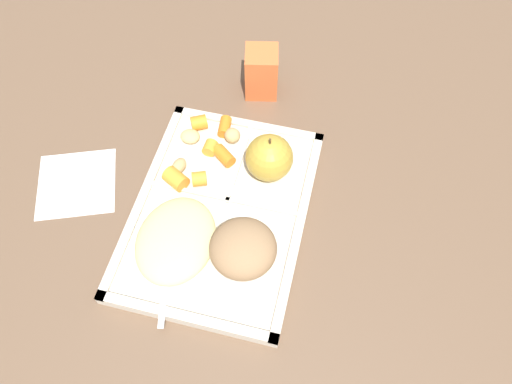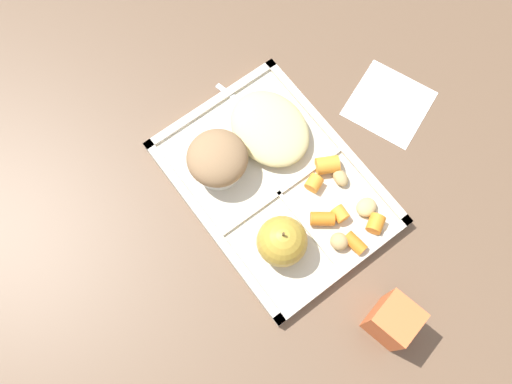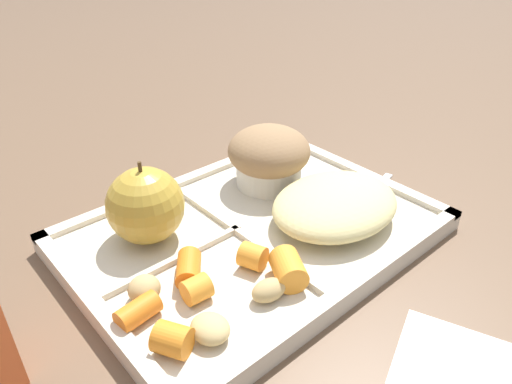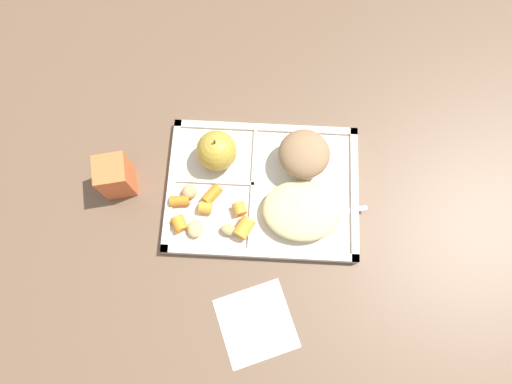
{
  "view_description": "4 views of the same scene",
  "coord_description": "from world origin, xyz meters",
  "px_view_note": "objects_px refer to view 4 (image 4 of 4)",
  "views": [
    {
      "loc": [
        0.34,
        0.14,
        0.68
      ],
      "look_at": [
        -0.03,
        0.05,
        0.03
      ],
      "focal_mm": 34.61,
      "sensor_mm": 36.0,
      "label": 1
    },
    {
      "loc": [
        -0.21,
        0.2,
        0.82
      ],
      "look_at": [
        -0.0,
        0.04,
        0.04
      ],
      "focal_mm": 38.32,
      "sensor_mm": 36.0,
      "label": 2
    },
    {
      "loc": [
        -0.26,
        -0.3,
        0.3
      ],
      "look_at": [
        0.01,
        0.01,
        0.05
      ],
      "focal_mm": 33.41,
      "sensor_mm": 36.0,
      "label": 3
    },
    {
      "loc": [
        0.0,
        -0.25,
        0.82
      ],
      "look_at": [
        -0.01,
        -0.01,
        0.02
      ],
      "focal_mm": 31.53,
      "sensor_mm": 36.0,
      "label": 4
    }
  ],
  "objects_px": {
    "green_apple": "(214,151)",
    "bran_muffin": "(301,155)",
    "milk_carton": "(113,174)",
    "lunch_tray": "(260,189)",
    "plastic_fork": "(322,215)"
  },
  "relations": [
    {
      "from": "bran_muffin",
      "to": "milk_carton",
      "type": "relative_size",
      "value": 1.06
    },
    {
      "from": "lunch_tray",
      "to": "milk_carton",
      "type": "bearing_deg",
      "value": 179.16
    },
    {
      "from": "lunch_tray",
      "to": "milk_carton",
      "type": "xyz_separation_m",
      "value": [
        -0.27,
        0.0,
        0.04
      ]
    },
    {
      "from": "bran_muffin",
      "to": "milk_carton",
      "type": "xyz_separation_m",
      "value": [
        -0.34,
        -0.05,
        -0.01
      ]
    },
    {
      "from": "plastic_fork",
      "to": "milk_carton",
      "type": "distance_m",
      "value": 0.39
    },
    {
      "from": "green_apple",
      "to": "bran_muffin",
      "type": "relative_size",
      "value": 0.9
    },
    {
      "from": "bran_muffin",
      "to": "plastic_fork",
      "type": "xyz_separation_m",
      "value": [
        0.04,
        -0.1,
        -0.03
      ]
    },
    {
      "from": "green_apple",
      "to": "bran_muffin",
      "type": "bearing_deg",
      "value": -0.0
    },
    {
      "from": "lunch_tray",
      "to": "bran_muffin",
      "type": "bearing_deg",
      "value": 37.65
    },
    {
      "from": "green_apple",
      "to": "bran_muffin",
      "type": "xyz_separation_m",
      "value": [
        0.16,
        -0.0,
        -0.0
      ]
    },
    {
      "from": "green_apple",
      "to": "milk_carton",
      "type": "distance_m",
      "value": 0.19
    },
    {
      "from": "bran_muffin",
      "to": "plastic_fork",
      "type": "bearing_deg",
      "value": -67.18
    },
    {
      "from": "lunch_tray",
      "to": "green_apple",
      "type": "relative_size",
      "value": 4.23
    },
    {
      "from": "plastic_fork",
      "to": "milk_carton",
      "type": "relative_size",
      "value": 1.59
    },
    {
      "from": "green_apple",
      "to": "bran_muffin",
      "type": "height_order",
      "value": "green_apple"
    }
  ]
}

